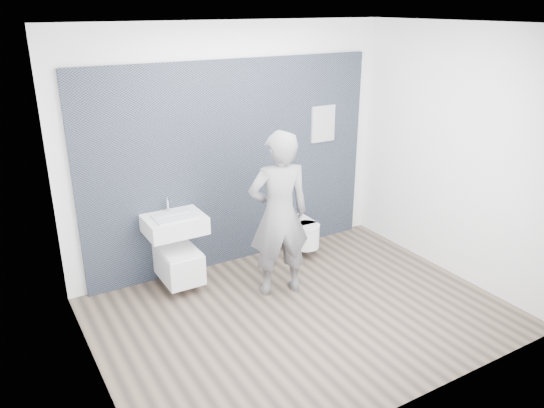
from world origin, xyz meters
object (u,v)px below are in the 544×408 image
visitor (279,215)px  toilet_square (179,262)px  washbasin (175,224)px  toilet_rounded (302,233)px

visitor → toilet_square: bearing=-22.5°
washbasin → toilet_rounded: (1.62, -0.04, -0.45)m
washbasin → visitor: 1.14m
toilet_rounded → washbasin: bearing=178.6°
washbasin → toilet_rounded: size_ratio=1.14×
washbasin → visitor: visitor is taller
toilet_rounded → visitor: 1.15m
washbasin → toilet_square: bearing=-90.0°
toilet_square → toilet_rounded: bearing=0.2°
toilet_rounded → visitor: bearing=-138.4°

